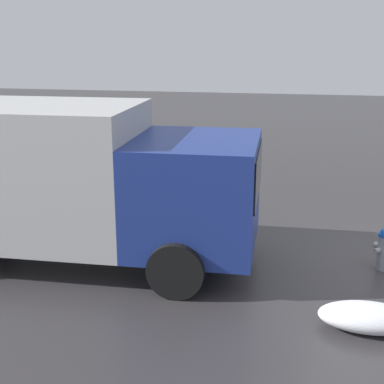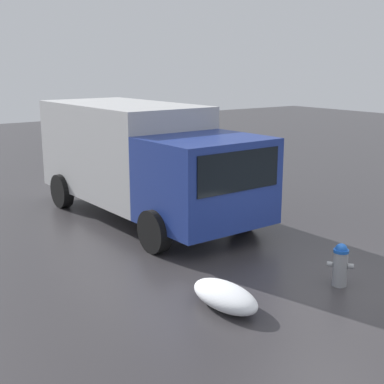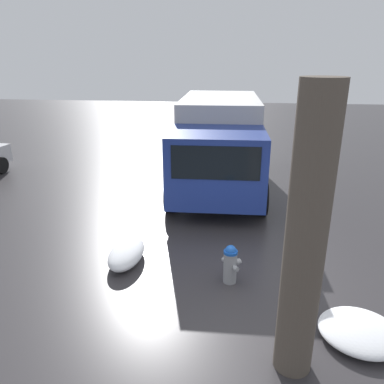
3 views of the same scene
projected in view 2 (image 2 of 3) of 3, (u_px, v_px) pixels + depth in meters
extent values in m
plane|color=#333033|center=(339.00, 285.00, 9.31)|extent=(60.00, 60.00, 0.00)
cylinder|color=gray|center=(340.00, 269.00, 9.24)|extent=(0.25, 0.25, 0.61)
cylinder|color=blue|center=(341.00, 251.00, 9.16)|extent=(0.26, 0.26, 0.05)
sphere|color=blue|center=(341.00, 249.00, 9.16)|extent=(0.21, 0.21, 0.21)
cylinder|color=gray|center=(341.00, 262.00, 9.39)|extent=(0.15, 0.15, 0.11)
cylinder|color=gray|center=(330.00, 264.00, 9.27)|extent=(0.13, 0.13, 0.09)
cylinder|color=gray|center=(351.00, 266.00, 9.17)|extent=(0.13, 0.13, 0.09)
cube|color=navy|center=(206.00, 181.00, 11.29)|extent=(2.16, 2.55, 1.83)
cube|color=black|center=(239.00, 171.00, 10.40)|extent=(0.10, 2.09, 0.80)
cube|color=#BCBCBC|center=(123.00, 149.00, 13.88)|extent=(4.83, 2.63, 2.34)
cylinder|color=black|center=(244.00, 212.00, 12.32)|extent=(0.91, 0.31, 0.90)
cylinder|color=black|center=(154.00, 231.00, 10.85)|extent=(0.91, 0.31, 0.90)
cylinder|color=black|center=(141.00, 179.00, 15.80)|extent=(0.91, 0.31, 0.90)
cylinder|color=black|center=(62.00, 191.00, 14.34)|extent=(0.91, 0.31, 0.90)
ellipsoid|color=white|center=(225.00, 296.00, 8.43)|extent=(1.37, 0.68, 0.38)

